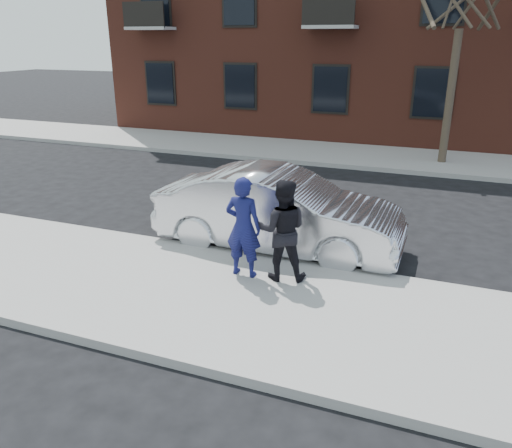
% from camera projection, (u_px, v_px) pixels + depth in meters
% --- Properties ---
extents(ground, '(100.00, 100.00, 0.00)m').
position_uv_depth(ground, '(151.00, 283.00, 8.83)').
color(ground, black).
rests_on(ground, ground).
extents(near_sidewalk, '(50.00, 3.50, 0.15)m').
position_uv_depth(near_sidewalk, '(143.00, 286.00, 8.58)').
color(near_sidewalk, '#9A9792').
rests_on(near_sidewalk, ground).
extents(near_curb, '(50.00, 0.10, 0.15)m').
position_uv_depth(near_curb, '(192.00, 247.00, 10.16)').
color(near_curb, '#999691').
rests_on(near_curb, ground).
extents(far_sidewalk, '(50.00, 3.50, 0.15)m').
position_uv_depth(far_sidewalk, '(314.00, 152.00, 18.64)').
color(far_sidewalk, '#9A9792').
rests_on(far_sidewalk, ground).
extents(far_curb, '(50.00, 0.10, 0.15)m').
position_uv_depth(far_curb, '(301.00, 163.00, 17.06)').
color(far_curb, '#999691').
rests_on(far_curb, ground).
extents(silver_sedan, '(4.97, 1.76, 1.63)m').
position_uv_depth(silver_sedan, '(279.00, 211.00, 10.02)').
color(silver_sedan, silver).
rests_on(silver_sedan, ground).
extents(man_hoodie, '(0.66, 0.51, 1.78)m').
position_uv_depth(man_hoodie, '(243.00, 227.00, 8.54)').
color(man_hoodie, navy).
rests_on(man_hoodie, near_sidewalk).
extents(man_peacoat, '(1.00, 0.87, 1.76)m').
position_uv_depth(man_peacoat, '(282.00, 230.00, 8.42)').
color(man_peacoat, black).
rests_on(man_peacoat, near_sidewalk).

